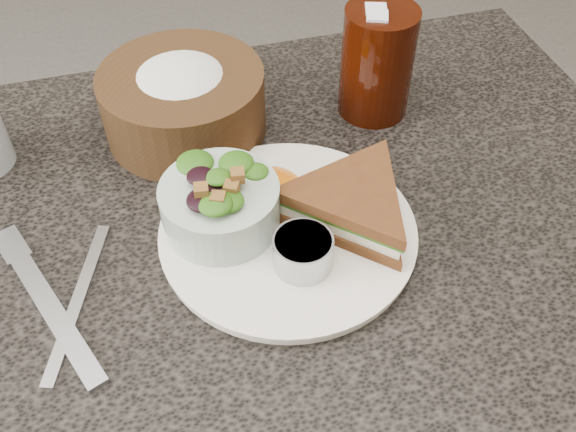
{
  "coord_description": "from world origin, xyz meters",
  "views": [
    {
      "loc": [
        -0.05,
        -0.41,
        1.24
      ],
      "look_at": [
        0.07,
        -0.0,
        0.78
      ],
      "focal_mm": 40.0,
      "sensor_mm": 36.0,
      "label": 1
    }
  ],
  "objects_px": {
    "dinner_plate": "(288,232)",
    "salad_bowl": "(220,199)",
    "sandwich": "(352,204)",
    "dining_table": "(242,417)",
    "dressing_ramekin": "(303,252)",
    "bread_basket": "(182,93)",
    "cola_glass": "(378,58)"
  },
  "relations": [
    {
      "from": "dinner_plate",
      "to": "cola_glass",
      "type": "distance_m",
      "value": 0.24
    },
    {
      "from": "dining_table",
      "to": "dinner_plate",
      "type": "bearing_deg",
      "value": -0.18
    },
    {
      "from": "dining_table",
      "to": "salad_bowl",
      "type": "height_order",
      "value": "salad_bowl"
    },
    {
      "from": "salad_bowl",
      "to": "dressing_ramekin",
      "type": "xyz_separation_m",
      "value": [
        0.06,
        -0.07,
        -0.02
      ]
    },
    {
      "from": "dining_table",
      "to": "dressing_ramekin",
      "type": "distance_m",
      "value": 0.41
    },
    {
      "from": "dressing_ramekin",
      "to": "bread_basket",
      "type": "bearing_deg",
      "value": 106.43
    },
    {
      "from": "sandwich",
      "to": "bread_basket",
      "type": "bearing_deg",
      "value": 168.13
    },
    {
      "from": "sandwich",
      "to": "salad_bowl",
      "type": "relative_size",
      "value": 1.39
    },
    {
      "from": "cola_glass",
      "to": "bread_basket",
      "type": "bearing_deg",
      "value": 174.7
    },
    {
      "from": "sandwich",
      "to": "dinner_plate",
      "type": "bearing_deg",
      "value": -139.46
    },
    {
      "from": "salad_bowl",
      "to": "bread_basket",
      "type": "bearing_deg",
      "value": 92.75
    },
    {
      "from": "dinner_plate",
      "to": "bread_basket",
      "type": "bearing_deg",
      "value": 109.72
    },
    {
      "from": "dining_table",
      "to": "salad_bowl",
      "type": "relative_size",
      "value": 8.46
    },
    {
      "from": "dinner_plate",
      "to": "cola_glass",
      "type": "bearing_deg",
      "value": 48.1
    },
    {
      "from": "sandwich",
      "to": "salad_bowl",
      "type": "xyz_separation_m",
      "value": [
        -0.13,
        0.03,
        0.01
      ]
    },
    {
      "from": "bread_basket",
      "to": "salad_bowl",
      "type": "bearing_deg",
      "value": -87.25
    },
    {
      "from": "dining_table",
      "to": "dressing_ramekin",
      "type": "bearing_deg",
      "value": -33.89
    },
    {
      "from": "dinner_plate",
      "to": "sandwich",
      "type": "bearing_deg",
      "value": -3.47
    },
    {
      "from": "dinner_plate",
      "to": "dressing_ramekin",
      "type": "distance_m",
      "value": 0.05
    },
    {
      "from": "salad_bowl",
      "to": "cola_glass",
      "type": "xyz_separation_m",
      "value": [
        0.22,
        0.15,
        0.03
      ]
    },
    {
      "from": "dinner_plate",
      "to": "bread_basket",
      "type": "xyz_separation_m",
      "value": [
        -0.07,
        0.2,
        0.05
      ]
    },
    {
      "from": "dinner_plate",
      "to": "salad_bowl",
      "type": "height_order",
      "value": "salad_bowl"
    },
    {
      "from": "dressing_ramekin",
      "to": "cola_glass",
      "type": "height_order",
      "value": "cola_glass"
    },
    {
      "from": "dining_table",
      "to": "bread_basket",
      "type": "distance_m",
      "value": 0.47
    },
    {
      "from": "dining_table",
      "to": "sandwich",
      "type": "xyz_separation_m",
      "value": [
        0.13,
        -0.0,
        0.41
      ]
    },
    {
      "from": "dining_table",
      "to": "sandwich",
      "type": "bearing_deg",
      "value": -1.79
    },
    {
      "from": "dinner_plate",
      "to": "salad_bowl",
      "type": "relative_size",
      "value": 2.17
    },
    {
      "from": "dining_table",
      "to": "dinner_plate",
      "type": "distance_m",
      "value": 0.39
    },
    {
      "from": "dinner_plate",
      "to": "bread_basket",
      "type": "height_order",
      "value": "bread_basket"
    },
    {
      "from": "dinner_plate",
      "to": "sandwich",
      "type": "height_order",
      "value": "sandwich"
    },
    {
      "from": "sandwich",
      "to": "salad_bowl",
      "type": "distance_m",
      "value": 0.13
    },
    {
      "from": "dining_table",
      "to": "cola_glass",
      "type": "distance_m",
      "value": 0.53
    }
  ]
}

